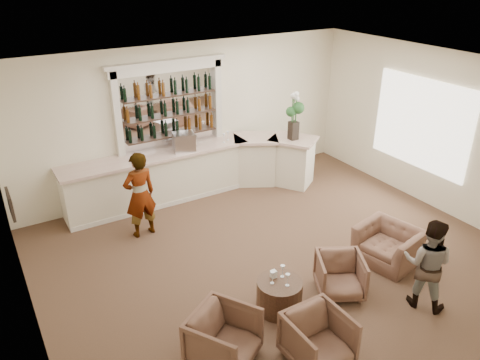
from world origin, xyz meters
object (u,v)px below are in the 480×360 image
at_px(armchair_left, 224,338).
at_px(flower_vase, 294,113).
at_px(bar_counter, 196,172).
at_px(armchair_far, 388,245).
at_px(armchair_center, 318,339).
at_px(espresso_machine, 184,142).
at_px(cocktail_table, 279,295).
at_px(guest, 427,264).
at_px(sommelier, 140,195).
at_px(armchair_right, 340,275).

bearing_deg(armchair_left, flower_vase, 12.56).
height_order(bar_counter, armchair_left, bar_counter).
xyz_separation_m(armchair_far, flower_vase, (0.41, 3.39, 1.43)).
height_order(armchair_center, armchair_far, armchair_center).
bearing_deg(bar_counter, armchair_far, -66.44).
relative_size(bar_counter, armchair_far, 5.65).
bearing_deg(espresso_machine, cocktail_table, -81.41).
bearing_deg(bar_counter, guest, -75.09).
xyz_separation_m(sommelier, armchair_center, (0.87, -4.21, -0.49)).
height_order(armchair_center, flower_vase, flower_vase).
bearing_deg(flower_vase, armchair_far, -96.90).
xyz_separation_m(cocktail_table, armchair_left, (-1.22, -0.46, 0.13)).
height_order(guest, flower_vase, flower_vase).
bearing_deg(cocktail_table, armchair_far, 1.04).
relative_size(guest, armchair_far, 1.47).
height_order(bar_counter, armchair_center, bar_counter).
bearing_deg(sommelier, armchair_far, 132.13).
relative_size(bar_counter, guest, 3.85).
height_order(sommelier, armchair_center, sommelier).
xyz_separation_m(armchair_right, flower_vase, (1.72, 3.61, 1.43)).
bearing_deg(armchair_right, bar_counter, 124.07).
bearing_deg(guest, armchair_left, 49.28).
height_order(armchair_left, flower_vase, flower_vase).
bearing_deg(armchair_right, armchair_center, -114.75).
bearing_deg(armchair_far, espresso_machine, -166.03).
height_order(cocktail_table, armchair_right, armchair_right).
xyz_separation_m(guest, armchair_far, (0.40, 1.08, -0.41)).
distance_m(cocktail_table, flower_vase, 4.66).
distance_m(guest, armchair_center, 2.15).
distance_m(armchair_right, espresso_machine, 4.42).
xyz_separation_m(bar_counter, cocktail_table, (-0.59, -4.08, -0.32)).
distance_m(sommelier, guest, 5.11).
height_order(cocktail_table, flower_vase, flower_vase).
height_order(bar_counter, sommelier, sommelier).
bearing_deg(guest, sommelier, 5.28).
relative_size(bar_counter, sommelier, 3.34).
bearing_deg(armchair_far, armchair_left, -94.48).
relative_size(armchair_left, armchair_far, 0.82).
bearing_deg(armchair_right, flower_vase, 92.56).
xyz_separation_m(armchair_left, armchair_right, (2.27, 0.28, -0.05)).
bearing_deg(espresso_machine, bar_counter, 15.65).
xyz_separation_m(armchair_left, flower_vase, (3.98, 3.89, 1.38)).
xyz_separation_m(cocktail_table, armchair_far, (2.35, 0.04, 0.08)).
bearing_deg(espresso_machine, flower_vase, -1.41).
relative_size(armchair_center, flower_vase, 0.72).
height_order(bar_counter, flower_vase, flower_vase).
relative_size(guest, flower_vase, 1.34).
bearing_deg(espresso_machine, armchair_center, -82.13).
relative_size(armchair_right, espresso_machine, 1.64).
bearing_deg(guest, armchair_center, 61.29).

